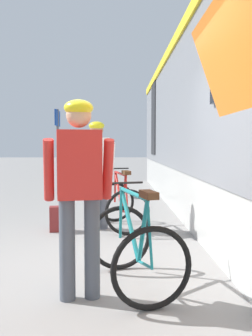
{
  "coord_description": "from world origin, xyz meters",
  "views": [
    {
      "loc": [
        0.42,
        -3.74,
        1.36
      ],
      "look_at": [
        0.54,
        1.3,
        1.05
      ],
      "focal_mm": 37.96,
      "sensor_mm": 36.0,
      "label": 1
    }
  ],
  "objects": [
    {
      "name": "cyclist_far_in_red",
      "position": [
        0.08,
        -0.64,
        1.05
      ],
      "size": [
        0.65,
        0.38,
        1.76
      ],
      "color": "#4C515B",
      "rests_on": "ground"
    },
    {
      "name": "bicycle_far_teal",
      "position": [
        0.57,
        -0.4,
        0.4
      ],
      "size": [
        0.96,
        1.21,
        0.99
      ],
      "color": "black",
      "rests_on": "ground"
    },
    {
      "name": "bicycle_near_red",
      "position": [
        0.47,
        2.1,
        0.4
      ],
      "size": [
        0.91,
        1.19,
        0.99
      ],
      "color": "black",
      "rests_on": "ground"
    },
    {
      "name": "ground_plane",
      "position": [
        0.0,
        0.0,
        0.0
      ],
      "size": [
        80.0,
        80.0,
        0.0
      ],
      "primitive_type": "plane",
      "color": "gray"
    },
    {
      "name": "backpack_on_platform",
      "position": [
        -0.53,
        1.9,
        0.2
      ],
      "size": [
        0.3,
        0.22,
        0.4
      ],
      "primitive_type": "cube",
      "rotation": [
        0.0,
        0.0,
        0.15
      ],
      "color": "maroon",
      "rests_on": "ground"
    },
    {
      "name": "cyclist_near_in_white",
      "position": [
        0.07,
        2.05,
        1.05
      ],
      "size": [
        0.66,
        0.41,
        1.76
      ],
      "color": "#4C515B",
      "rests_on": "ground"
    },
    {
      "name": "platform_sign_post",
      "position": [
        -1.27,
        6.32,
        1.62
      ],
      "size": [
        0.08,
        0.7,
        2.4
      ],
      "color": "#595B60",
      "rests_on": "ground"
    }
  ]
}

